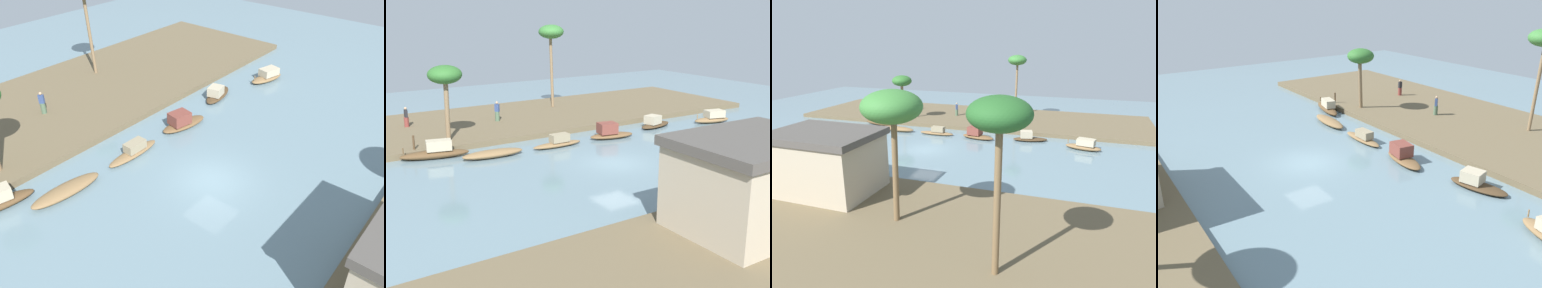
# 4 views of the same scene
# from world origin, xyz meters

# --- Properties ---
(river_water) EXTENTS (71.61, 71.61, 0.00)m
(river_water) POSITION_xyz_m (0.00, 0.00, 0.00)
(river_water) COLOR slate
(river_water) RESTS_ON ground
(riverbank_left) EXTENTS (42.73, 12.80, 0.42)m
(riverbank_left) POSITION_xyz_m (0.00, -14.44, 0.21)
(riverbank_left) COLOR brown
(riverbank_left) RESTS_ON ground
(sampan_near_left_bank) EXTENTS (3.63, 1.81, 1.22)m
(sampan_near_left_bank) POSITION_xyz_m (-3.41, -5.20, 0.45)
(sampan_near_left_bank) COLOR brown
(sampan_near_left_bank) RESTS_ON river_water
(sampan_open_hull) EXTENTS (4.50, 1.94, 1.20)m
(sampan_open_hull) POSITION_xyz_m (9.14, -7.22, 0.43)
(sampan_open_hull) COLOR brown
(sampan_open_hull) RESTS_ON river_water
(sampan_with_red_awning) EXTENTS (3.59, 1.99, 1.03)m
(sampan_with_red_awning) POSITION_xyz_m (-8.63, -6.11, 0.36)
(sampan_with_red_awning) COLOR #47331E
(sampan_with_red_awning) RESTS_ON river_water
(sampan_with_tall_canopy) EXTENTS (4.20, 1.41, 0.51)m
(sampan_with_tall_canopy) POSITION_xyz_m (5.95, -5.41, 0.25)
(sampan_with_tall_canopy) COLOR brown
(sampan_with_tall_canopy) RESTS_ON river_water
(sampan_upstream_small) EXTENTS (3.81, 0.89, 0.92)m
(sampan_upstream_small) POSITION_xyz_m (1.07, -5.30, 0.32)
(sampan_upstream_small) COLOR brown
(sampan_upstream_small) RESTS_ON river_water
(person_on_near_bank) EXTENTS (0.51, 0.51, 1.64)m
(person_on_near_bank) POSITION_xyz_m (1.88, -13.64, 1.09)
(person_on_near_bank) COLOR #4C664C
(person_on_near_bank) RESTS_ON riverbank_left
(person_by_mooring) EXTENTS (0.37, 0.37, 1.57)m
(person_by_mooring) POSITION_xyz_m (8.72, -15.60, 1.06)
(person_by_mooring) COLOR brown
(person_by_mooring) RESTS_ON riverbank_left
(mooring_post) EXTENTS (0.14, 0.14, 0.95)m
(mooring_post) POSITION_xyz_m (10.12, -8.68, 0.89)
(mooring_post) COLOR #4C3823
(mooring_post) RESTS_ON riverbank_left
(palm_tree_left_far) EXTENTS (2.35, 2.35, 5.30)m
(palm_tree_left_far) POSITION_xyz_m (7.40, -9.65, 4.91)
(palm_tree_left_far) COLOR #7F6647
(palm_tree_left_far) RESTS_ON riverbank_left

